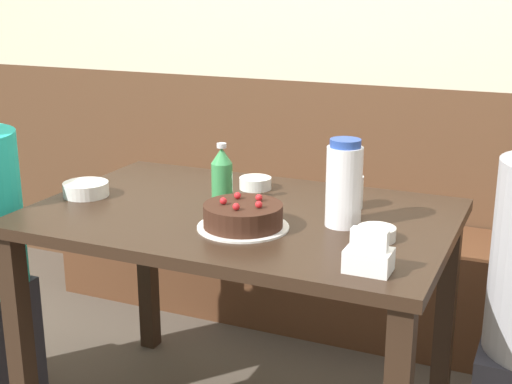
{
  "coord_description": "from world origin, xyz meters",
  "views": [
    {
      "loc": [
        0.86,
        -1.84,
        1.41
      ],
      "look_at": [
        0.03,
        0.05,
        0.8
      ],
      "focal_mm": 50.0,
      "sensor_mm": 36.0,
      "label": 1
    }
  ],
  "objects_px": {
    "bench_seat": "(324,273)",
    "bowl_soup_white": "(255,183)",
    "soju_bottle": "(222,175)",
    "birthday_cake": "(243,216)",
    "bowl_side_dish": "(376,233)",
    "bowl_rice_small": "(86,189)",
    "glass_water_tall": "(351,192)",
    "napkin_holder": "(369,256)",
    "water_pitcher": "(344,184)"
  },
  "relations": [
    {
      "from": "bench_seat",
      "to": "bowl_side_dish",
      "type": "relative_size",
      "value": 23.67
    },
    {
      "from": "bowl_rice_small",
      "to": "bowl_side_dish",
      "type": "xyz_separation_m",
      "value": [
        0.96,
        -0.03,
        -0.0
      ]
    },
    {
      "from": "bowl_soup_white",
      "to": "bowl_rice_small",
      "type": "relative_size",
      "value": 0.73
    },
    {
      "from": "water_pitcher",
      "to": "glass_water_tall",
      "type": "xyz_separation_m",
      "value": [
        -0.03,
        0.16,
        -0.07
      ]
    },
    {
      "from": "bench_seat",
      "to": "bowl_soup_white",
      "type": "bearing_deg",
      "value": -95.63
    },
    {
      "from": "bench_seat",
      "to": "bowl_rice_small",
      "type": "distance_m",
      "value": 1.16
    },
    {
      "from": "water_pitcher",
      "to": "napkin_holder",
      "type": "bearing_deg",
      "value": -62.88
    },
    {
      "from": "birthday_cake",
      "to": "bowl_side_dish",
      "type": "xyz_separation_m",
      "value": [
        0.37,
        0.06,
        -0.02
      ]
    },
    {
      "from": "napkin_holder",
      "to": "bowl_soup_white",
      "type": "distance_m",
      "value": 0.75
    },
    {
      "from": "bowl_side_dish",
      "to": "birthday_cake",
      "type": "bearing_deg",
      "value": -171.34
    },
    {
      "from": "napkin_holder",
      "to": "bowl_soup_white",
      "type": "bearing_deg",
      "value": 134.59
    },
    {
      "from": "bench_seat",
      "to": "napkin_holder",
      "type": "xyz_separation_m",
      "value": [
        0.47,
        -1.13,
        0.56
      ]
    },
    {
      "from": "bowl_rice_small",
      "to": "water_pitcher",
      "type": "bearing_deg",
      "value": 3.85
    },
    {
      "from": "napkin_holder",
      "to": "water_pitcher",
      "type": "bearing_deg",
      "value": 117.12
    },
    {
      "from": "soju_bottle",
      "to": "glass_water_tall",
      "type": "distance_m",
      "value": 0.4
    },
    {
      "from": "soju_bottle",
      "to": "napkin_holder",
      "type": "height_order",
      "value": "soju_bottle"
    },
    {
      "from": "glass_water_tall",
      "to": "water_pitcher",
      "type": "bearing_deg",
      "value": -81.0
    },
    {
      "from": "glass_water_tall",
      "to": "bowl_side_dish",
      "type": "bearing_deg",
      "value": -59.73
    },
    {
      "from": "napkin_holder",
      "to": "bowl_side_dish",
      "type": "relative_size",
      "value": 1.07
    },
    {
      "from": "soju_bottle",
      "to": "birthday_cake",
      "type": "bearing_deg",
      "value": -50.25
    },
    {
      "from": "soju_bottle",
      "to": "bowl_side_dish",
      "type": "xyz_separation_m",
      "value": [
        0.52,
        -0.14,
        -0.07
      ]
    },
    {
      "from": "bench_seat",
      "to": "birthday_cake",
      "type": "bearing_deg",
      "value": -85.94
    },
    {
      "from": "birthday_cake",
      "to": "water_pitcher",
      "type": "height_order",
      "value": "water_pitcher"
    },
    {
      "from": "napkin_holder",
      "to": "bowl_soup_white",
      "type": "height_order",
      "value": "napkin_holder"
    },
    {
      "from": "birthday_cake",
      "to": "bowl_rice_small",
      "type": "distance_m",
      "value": 0.6
    },
    {
      "from": "soju_bottle",
      "to": "bowl_soup_white",
      "type": "relative_size",
      "value": 1.77
    },
    {
      "from": "water_pitcher",
      "to": "bowl_rice_small",
      "type": "xyz_separation_m",
      "value": [
        -0.84,
        -0.06,
        -0.1
      ]
    },
    {
      "from": "water_pitcher",
      "to": "soju_bottle",
      "type": "xyz_separation_m",
      "value": [
        -0.41,
        0.05,
        -0.03
      ]
    },
    {
      "from": "water_pitcher",
      "to": "bowl_soup_white",
      "type": "relative_size",
      "value": 2.34
    },
    {
      "from": "napkin_holder",
      "to": "bench_seat",
      "type": "bearing_deg",
      "value": 112.65
    },
    {
      "from": "bowl_rice_small",
      "to": "glass_water_tall",
      "type": "height_order",
      "value": "glass_water_tall"
    },
    {
      "from": "napkin_holder",
      "to": "glass_water_tall",
      "type": "distance_m",
      "value": 0.5
    },
    {
      "from": "soju_bottle",
      "to": "bowl_soup_white",
      "type": "xyz_separation_m",
      "value": [
        0.03,
        0.18,
        -0.07
      ]
    },
    {
      "from": "bowl_side_dish",
      "to": "water_pitcher",
      "type": "bearing_deg",
      "value": 145.11
    },
    {
      "from": "birthday_cake",
      "to": "bowl_rice_small",
      "type": "height_order",
      "value": "birthday_cake"
    },
    {
      "from": "birthday_cake",
      "to": "water_pitcher",
      "type": "bearing_deg",
      "value": 28.96
    },
    {
      "from": "bench_seat",
      "to": "glass_water_tall",
      "type": "xyz_separation_m",
      "value": [
        0.29,
        -0.66,
        0.57
      ]
    },
    {
      "from": "soju_bottle",
      "to": "bowl_side_dish",
      "type": "height_order",
      "value": "soju_bottle"
    },
    {
      "from": "bench_seat",
      "to": "glass_water_tall",
      "type": "bearing_deg",
      "value": -66.34
    },
    {
      "from": "napkin_holder",
      "to": "bowl_soup_white",
      "type": "xyz_separation_m",
      "value": [
        -0.53,
        0.54,
        -0.02
      ]
    },
    {
      "from": "bowl_soup_white",
      "to": "glass_water_tall",
      "type": "relative_size",
      "value": 1.07
    },
    {
      "from": "bowl_side_dish",
      "to": "glass_water_tall",
      "type": "distance_m",
      "value": 0.29
    },
    {
      "from": "napkin_holder",
      "to": "glass_water_tall",
      "type": "xyz_separation_m",
      "value": [
        -0.18,
        0.46,
        0.01
      ]
    },
    {
      "from": "bench_seat",
      "to": "bowl_side_dish",
      "type": "height_order",
      "value": "bowl_side_dish"
    },
    {
      "from": "soju_bottle",
      "to": "glass_water_tall",
      "type": "xyz_separation_m",
      "value": [
        0.38,
        0.11,
        -0.04
      ]
    },
    {
      "from": "bench_seat",
      "to": "water_pitcher",
      "type": "distance_m",
      "value": 1.09
    },
    {
      "from": "bowl_rice_small",
      "to": "bowl_side_dish",
      "type": "relative_size",
      "value": 1.41
    },
    {
      "from": "bowl_rice_small",
      "to": "glass_water_tall",
      "type": "xyz_separation_m",
      "value": [
        0.81,
        0.22,
        0.03
      ]
    },
    {
      "from": "birthday_cake",
      "to": "bench_seat",
      "type": "bearing_deg",
      "value": 94.06
    },
    {
      "from": "bowl_soup_white",
      "to": "glass_water_tall",
      "type": "distance_m",
      "value": 0.36
    }
  ]
}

